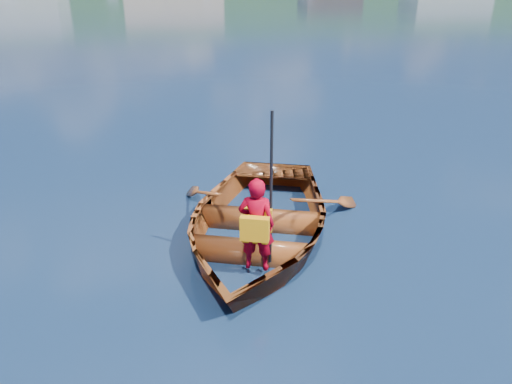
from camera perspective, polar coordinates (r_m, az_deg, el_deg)
ground at (r=6.23m, az=-2.12°, el=-9.61°), size 600.00×600.00×0.00m
rowboat at (r=6.92m, az=0.03°, el=-3.32°), size 3.89×4.66×0.83m
child_paddler at (r=5.91m, az=0.06°, el=-3.72°), size 0.50×0.41×1.94m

